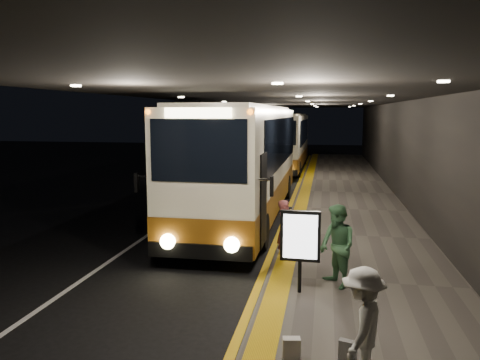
% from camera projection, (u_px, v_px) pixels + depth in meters
% --- Properties ---
extents(ground, '(90.00, 90.00, 0.00)m').
position_uv_depth(ground, '(199.00, 240.00, 14.46)').
color(ground, black).
extents(lane_line_white, '(0.12, 50.00, 0.01)m').
position_uv_depth(lane_line_white, '(189.00, 207.00, 19.65)').
color(lane_line_white, silver).
rests_on(lane_line_white, ground).
extents(kerb_stripe_yellow, '(0.18, 50.00, 0.01)m').
position_uv_depth(kerb_stripe_yellow, '(288.00, 210.00, 18.90)').
color(kerb_stripe_yellow, gold).
rests_on(kerb_stripe_yellow, ground).
extents(sidewalk, '(4.50, 50.00, 0.15)m').
position_uv_depth(sidewalk, '(349.00, 211.00, 18.46)').
color(sidewalk, '#514C44').
rests_on(sidewalk, ground).
extents(tactile_strip, '(0.50, 50.00, 0.01)m').
position_uv_depth(tactile_strip, '(301.00, 207.00, 18.79)').
color(tactile_strip, gold).
rests_on(tactile_strip, sidewalk).
extents(terminal_wall, '(0.10, 50.00, 6.00)m').
position_uv_depth(terminal_wall, '(413.00, 137.00, 17.64)').
color(terminal_wall, black).
rests_on(terminal_wall, ground).
extents(support_columns, '(0.80, 24.80, 4.40)m').
position_uv_depth(support_columns, '(189.00, 157.00, 18.31)').
color(support_columns, black).
rests_on(support_columns, ground).
extents(canopy, '(9.00, 50.00, 0.40)m').
position_uv_depth(canopy, '(294.00, 95.00, 18.22)').
color(canopy, black).
rests_on(canopy, support_columns).
extents(coach_main, '(2.72, 13.01, 4.04)m').
position_uv_depth(coach_main, '(245.00, 166.00, 17.35)').
color(coach_main, beige).
rests_on(coach_main, ground).
extents(coach_second, '(2.54, 11.89, 3.74)m').
position_uv_depth(coach_second, '(286.00, 144.00, 32.21)').
color(coach_second, beige).
rests_on(coach_second, ground).
extents(passenger_boarding, '(0.48, 0.63, 1.55)m').
position_uv_depth(passenger_boarding, '(285.00, 229.00, 12.10)').
color(passenger_boarding, '#C05960').
rests_on(passenger_boarding, sidewalk).
extents(passenger_waiting_green, '(0.92, 1.03, 1.81)m').
position_uv_depth(passenger_waiting_green, '(337.00, 246.00, 10.11)').
color(passenger_waiting_green, '#42784D').
rests_on(passenger_waiting_green, sidewalk).
extents(passenger_waiting_white, '(0.79, 1.17, 1.66)m').
position_uv_depth(passenger_waiting_white, '(363.00, 325.00, 6.52)').
color(passenger_waiting_white, beige).
rests_on(passenger_waiting_white, sidewalk).
extents(bag_polka, '(0.29, 0.19, 0.32)m').
position_uv_depth(bag_polka, '(348.00, 351.00, 7.15)').
color(bag_polka, black).
rests_on(bag_polka, sidewalk).
extents(bag_plain, '(0.29, 0.20, 0.33)m').
position_uv_depth(bag_plain, '(292.00, 348.00, 7.20)').
color(bag_plain, beige).
rests_on(bag_plain, sidewalk).
extents(info_sign, '(0.83, 0.14, 1.76)m').
position_uv_depth(info_sign, '(300.00, 238.00, 9.73)').
color(info_sign, black).
rests_on(info_sign, sidewalk).
extents(stanchion_post, '(0.05, 0.05, 1.18)m').
position_uv_depth(stanchion_post, '(289.00, 229.00, 12.91)').
color(stanchion_post, black).
rests_on(stanchion_post, sidewalk).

